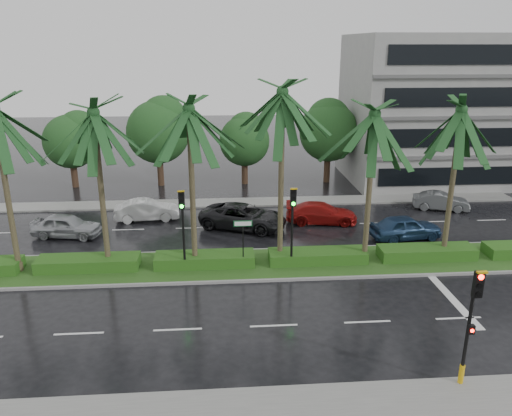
{
  "coord_description": "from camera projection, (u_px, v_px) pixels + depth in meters",
  "views": [
    {
      "loc": [
        -2.12,
        -23.18,
        11.23
      ],
      "look_at": [
        -0.26,
        1.5,
        3.07
      ],
      "focal_mm": 35.0,
      "sensor_mm": 36.0,
      "label": 1
    }
  ],
  "objects": [
    {
      "name": "car_blue",
      "position": [
        406.0,
        227.0,
        30.03
      ],
      "size": [
        2.32,
        4.47,
        1.45
      ],
      "primitive_type": "imported",
      "rotation": [
        0.0,
        0.0,
        1.72
      ],
      "color": "navy",
      "rests_on": "ground"
    },
    {
      "name": "ground",
      "position": [
        263.0,
        274.0,
        25.62
      ],
      "size": [
        120.0,
        120.0,
        0.0
      ],
      "primitive_type": "plane",
      "color": "black",
      "rests_on": "ground"
    },
    {
      "name": "lane_markings",
      "position": [
        323.0,
        275.0,
        25.43
      ],
      "size": [
        34.0,
        13.06,
        0.01
      ],
      "color": "silver",
      "rests_on": "ground"
    },
    {
      "name": "signal_median_right",
      "position": [
        293.0,
        216.0,
        25.07
      ],
      "size": [
        0.34,
        0.42,
        4.36
      ],
      "color": "black",
      "rests_on": "median"
    },
    {
      "name": "car_white",
      "position": [
        147.0,
        210.0,
        33.23
      ],
      "size": [
        1.88,
        4.32,
        1.38
      ],
      "primitive_type": "imported",
      "rotation": [
        0.0,
        0.0,
        1.67
      ],
      "color": "beige",
      "rests_on": "ground"
    },
    {
      "name": "building",
      "position": [
        445.0,
        109.0,
        42.0
      ],
      "size": [
        16.0,
        10.0,
        12.0
      ],
      "primitive_type": "cube",
      "color": "gray",
      "rests_on": "ground"
    },
    {
      "name": "car_silver",
      "position": [
        66.0,
        226.0,
        30.33
      ],
      "size": [
        2.34,
        4.38,
        1.42
      ],
      "primitive_type": "imported",
      "rotation": [
        0.0,
        0.0,
        1.4
      ],
      "color": "#AAACB1",
      "rests_on": "ground"
    },
    {
      "name": "signal_near",
      "position": [
        471.0,
        323.0,
        16.37
      ],
      "size": [
        0.34,
        0.45,
        4.36
      ],
      "color": "black",
      "rests_on": "near_sidewalk"
    },
    {
      "name": "bg_trees",
      "position": [
        269.0,
        129.0,
        40.98
      ],
      "size": [
        32.93,
        5.54,
        8.0
      ],
      "color": "#39281A",
      "rests_on": "ground"
    },
    {
      "name": "car_darkgrey",
      "position": [
        243.0,
        217.0,
        31.76
      ],
      "size": [
        4.48,
        6.08,
        1.53
      ],
      "primitive_type": "imported",
      "rotation": [
        0.0,
        0.0,
        1.18
      ],
      "color": "black",
      "rests_on": "ground"
    },
    {
      "name": "car_grey",
      "position": [
        441.0,
        201.0,
        35.33
      ],
      "size": [
        2.4,
        4.04,
        1.26
      ],
      "primitive_type": "imported",
      "rotation": [
        0.0,
        0.0,
        1.27
      ],
      "color": "#585B5D",
      "rests_on": "ground"
    },
    {
      "name": "far_sidewalk",
      "position": [
        249.0,
        202.0,
        36.97
      ],
      "size": [
        40.0,
        2.0,
        0.12
      ],
      "primitive_type": "cube",
      "color": "slate",
      "rests_on": "ground"
    },
    {
      "name": "car_red",
      "position": [
        321.0,
        213.0,
        32.73
      ],
      "size": [
        2.46,
        4.84,
        1.35
      ],
      "primitive_type": "imported",
      "rotation": [
        0.0,
        0.0,
        1.44
      ],
      "color": "maroon",
      "rests_on": "ground"
    },
    {
      "name": "hedge",
      "position": [
        262.0,
        258.0,
        26.43
      ],
      "size": [
        35.2,
        1.4,
        0.6
      ],
      "color": "#1B4C15",
      "rests_on": "median"
    },
    {
      "name": "median",
      "position": [
        262.0,
        264.0,
        26.54
      ],
      "size": [
        36.0,
        4.0,
        0.15
      ],
      "color": "gray",
      "rests_on": "ground"
    },
    {
      "name": "near_sidewalk",
      "position": [
        292.0,
        411.0,
        15.94
      ],
      "size": [
        40.0,
        2.4,
        0.12
      ],
      "primitive_type": "cube",
      "color": "slate",
      "rests_on": "ground"
    },
    {
      "name": "street_sign",
      "position": [
        243.0,
        232.0,
        25.34
      ],
      "size": [
        0.95,
        0.09,
        2.6
      ],
      "color": "black",
      "rests_on": "median"
    },
    {
      "name": "palm_row",
      "position": [
        236.0,
        121.0,
        24.09
      ],
      "size": [
        26.3,
        4.2,
        9.7
      ],
      "color": "#3C3523",
      "rests_on": "median"
    },
    {
      "name": "signal_median_left",
      "position": [
        183.0,
        219.0,
        24.68
      ],
      "size": [
        0.34,
        0.42,
        4.36
      ],
      "color": "black",
      "rests_on": "median"
    }
  ]
}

